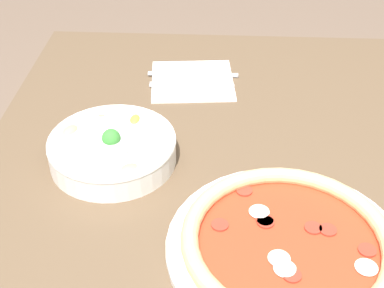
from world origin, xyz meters
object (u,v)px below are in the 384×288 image
Objects in this scene: bowl at (113,148)px; fork at (193,85)px; pizza at (288,243)px; knife at (197,74)px.

bowl is 0.29m from fork.
pizza is 0.35m from bowl.
pizza is 1.75× the size of knife.
bowl is at bearing 55.43° from pizza.
knife is at bearing -23.32° from bowl.
fork is at bearing -25.91° from bowl.
pizza is 0.48m from fork.
fork is at bearing 19.37° from pizza.
bowl is at bearing 66.21° from knife.
pizza reaches higher than knife.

